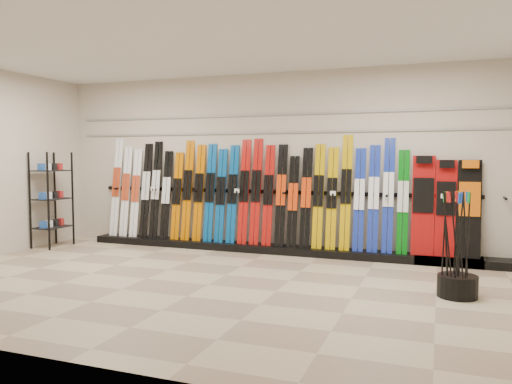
% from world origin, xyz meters
% --- Properties ---
extents(floor, '(8.00, 8.00, 0.00)m').
position_xyz_m(floor, '(0.00, 0.00, 0.00)').
color(floor, gray).
rests_on(floor, ground).
extents(back_wall, '(8.00, 0.00, 8.00)m').
position_xyz_m(back_wall, '(0.00, 2.50, 1.50)').
color(back_wall, beige).
rests_on(back_wall, floor).
extents(ceiling, '(8.00, 8.00, 0.00)m').
position_xyz_m(ceiling, '(0.00, 0.00, 3.00)').
color(ceiling, silver).
rests_on(ceiling, back_wall).
extents(ski_rack_base, '(8.00, 0.40, 0.12)m').
position_xyz_m(ski_rack_base, '(0.22, 2.28, 0.06)').
color(ski_rack_base, black).
rests_on(ski_rack_base, floor).
extents(skis, '(5.38, 0.29, 1.83)m').
position_xyz_m(skis, '(-0.46, 2.36, 0.96)').
color(skis, white).
rests_on(skis, ski_rack_base).
extents(snowboards, '(0.97, 0.23, 1.49)m').
position_xyz_m(snowboards, '(2.76, 2.35, 0.84)').
color(snowboards, '#990C0C').
rests_on(snowboards, ski_rack_base).
extents(accessory_rack, '(0.40, 0.60, 1.67)m').
position_xyz_m(accessory_rack, '(-3.75, 1.45, 0.84)').
color(accessory_rack, black).
rests_on(accessory_rack, floor).
extents(pole_bin, '(0.44, 0.44, 0.25)m').
position_xyz_m(pole_bin, '(2.89, 0.49, 0.12)').
color(pole_bin, black).
rests_on(pole_bin, floor).
extents(ski_poles, '(0.31, 0.46, 1.18)m').
position_xyz_m(ski_poles, '(2.85, 0.48, 0.61)').
color(ski_poles, black).
rests_on(ski_poles, pole_bin).
extents(slatwall_rail_0, '(7.60, 0.02, 0.03)m').
position_xyz_m(slatwall_rail_0, '(0.00, 2.48, 2.00)').
color(slatwall_rail_0, gray).
rests_on(slatwall_rail_0, back_wall).
extents(slatwall_rail_1, '(7.60, 0.02, 0.03)m').
position_xyz_m(slatwall_rail_1, '(0.00, 2.48, 2.30)').
color(slatwall_rail_1, gray).
rests_on(slatwall_rail_1, back_wall).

